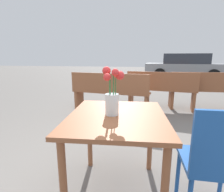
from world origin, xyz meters
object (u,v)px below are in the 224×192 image
(bench_far, at_px, (212,89))
(cafe_chair, at_px, (217,160))
(table_front, at_px, (117,128))
(parked_car, at_px, (184,67))
(flower_vase, at_px, (112,97))
(bench_middle, at_px, (110,92))
(bench_near, at_px, (161,89))

(bench_far, bearing_deg, cafe_chair, -108.47)
(table_front, height_order, parked_car, parked_car)
(flower_vase, xyz_separation_m, bench_middle, (-0.45, 2.20, -0.40))
(bench_near, relative_size, parked_car, 0.37)
(bench_near, distance_m, bench_far, 1.09)
(parked_car, bearing_deg, cafe_chair, -100.42)
(table_front, bearing_deg, flower_vase, 174.84)
(table_front, height_order, cafe_chair, cafe_chair)
(bench_far, bearing_deg, bench_middle, -164.62)
(table_front, relative_size, bench_near, 0.60)
(bench_near, bearing_deg, flower_vase, -103.06)
(bench_near, bearing_deg, bench_middle, -154.58)
(cafe_chair, relative_size, parked_car, 0.21)
(cafe_chair, bearing_deg, flower_vase, 166.94)
(parked_car, bearing_deg, flower_vase, -105.11)
(cafe_chair, relative_size, bench_far, 0.49)
(table_front, relative_size, cafe_chair, 1.06)
(bench_middle, bearing_deg, bench_far, 15.38)
(flower_vase, xyz_separation_m, bench_near, (0.63, 2.71, -0.41))
(flower_vase, distance_m, bench_far, 3.30)
(flower_vase, relative_size, bench_near, 0.24)
(bench_middle, relative_size, parked_car, 0.40)
(cafe_chair, bearing_deg, table_front, 166.49)
(bench_near, relative_size, bench_middle, 0.92)
(flower_vase, height_order, bench_near, flower_vase)
(table_front, distance_m, bench_near, 2.78)
(table_front, distance_m, flower_vase, 0.25)
(flower_vase, xyz_separation_m, cafe_chair, (0.73, -0.17, -0.36))
(table_front, xyz_separation_m, bench_middle, (-0.49, 2.20, -0.15))
(bench_middle, bearing_deg, parked_car, 66.85)
(bench_middle, xyz_separation_m, bench_far, (2.17, 0.60, 0.01))
(cafe_chair, bearing_deg, bench_middle, 116.46)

